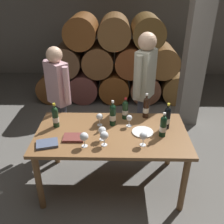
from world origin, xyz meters
The scene contains 22 objects.
ground_plane centered at (0.00, 0.00, 0.00)m, with size 14.00×14.00×0.00m, color #66635E.
cellar_back_wall centered at (0.00, 4.20, 1.40)m, with size 10.00×0.24×2.80m, color gray.
barrel_stack centered at (0.00, 2.60, 0.75)m, with size 3.12×0.90×1.69m.
stone_pillar centered at (1.30, 1.60, 1.30)m, with size 0.32×0.32×2.60m, color gray.
dining_table centered at (0.00, 0.00, 0.67)m, with size 1.70×0.90×0.76m.
wine_bottle_0 centered at (0.41, 0.36, 0.90)m, with size 0.07×0.07×0.32m.
wine_bottle_1 centered at (0.16, 0.32, 0.88)m, with size 0.07×0.07×0.28m.
wine_bottle_2 centered at (-0.65, 0.11, 0.89)m, with size 0.07×0.07×0.30m.
wine_bottle_3 centered at (0.01, 0.16, 0.90)m, with size 0.07×0.07×0.31m.
wine_bottle_4 centered at (0.63, 0.11, 0.90)m, with size 0.07×0.07×0.31m.
wine_bottle_5 centered at (0.56, -0.06, 0.89)m, with size 0.07×0.07×0.29m.
wine_glass_0 centered at (-0.27, -0.27, 0.87)m, with size 0.09×0.09×0.16m.
wine_glass_1 centered at (0.33, -0.24, 0.87)m, with size 0.08×0.08×0.15m.
wine_glass_2 centered at (-0.14, 0.15, 0.87)m, with size 0.08×0.08×0.15m.
wine_glass_3 centered at (-0.07, -0.25, 0.87)m, with size 0.09×0.09×0.16m.
wine_glass_4 centered at (-0.10, -0.15, 0.87)m, with size 0.08×0.08×0.16m.
wine_glass_5 centered at (0.20, 0.14, 0.86)m, with size 0.07×0.07×0.14m.
tasting_notebook centered at (-0.41, -0.14, 0.77)m, with size 0.22×0.16×0.03m, color brown.
leather_ledger centered at (-0.66, -0.25, 0.77)m, with size 0.22×0.16×0.03m, color #4C5670.
serving_plate centered at (0.35, 0.00, 0.77)m, with size 0.24×0.24×0.01m, color white.
sommelier_presenting centered at (0.42, 0.75, 1.04)m, with size 0.31×0.44×1.72m.
taster_seated_left centered at (-0.74, 0.72, 0.92)m, with size 0.38×0.37×1.54m.
Camera 1 is at (0.05, -2.36, 2.29)m, focal length 40.11 mm.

